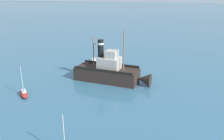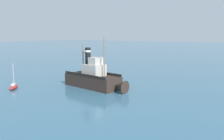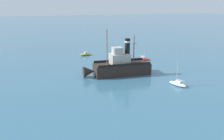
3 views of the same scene
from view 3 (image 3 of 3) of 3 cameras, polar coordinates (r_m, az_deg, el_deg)
name	(u,v)px [view 3 (image 3 of 3)]	position (r m, az deg, el deg)	size (l,w,h in m)	color
ground_plane	(119,74)	(51.63, 1.58, -1.05)	(600.00, 600.00, 0.00)	#38667F
old_tugboat	(119,66)	(50.97, 1.72, 0.87)	(5.64, 14.68, 9.90)	#2D231E
sailboat_yellow	(86,54)	(71.20, -6.37, 3.82)	(1.85, 3.94, 4.90)	gold
sailboat_white	(178,84)	(45.93, 15.54, -3.19)	(3.95, 2.03, 4.90)	white
sailboat_red	(143,59)	(65.29, 7.56, 2.72)	(3.55, 3.37, 4.90)	#B22823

